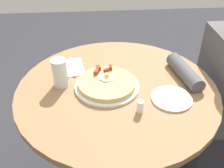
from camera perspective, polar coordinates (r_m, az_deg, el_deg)
dining_table at (r=1.32m, az=1.00°, el=-7.05°), size 0.92×0.92×0.75m
person_seated at (r=1.61m, az=22.45°, el=-4.43°), size 0.38×0.47×1.14m
pizza_plate at (r=1.21m, az=-1.09°, el=-0.49°), size 0.29×0.29×0.01m
breakfast_pizza at (r=1.20m, az=-1.13°, el=0.27°), size 0.26×0.26×0.04m
bread_plate at (r=1.17m, az=12.64°, el=-3.03°), size 0.17×0.17×0.01m
napkin at (r=1.36m, az=-9.15°, el=3.48°), size 0.19×0.16×0.00m
fork at (r=1.36m, az=-8.42°, el=3.74°), size 0.18×0.04×0.00m
knife at (r=1.36m, az=-9.92°, el=3.54°), size 0.18×0.04×0.00m
water_glass at (r=1.21m, az=-11.09°, el=2.32°), size 0.07×0.07×0.13m
salt_shaker at (r=1.07m, az=6.04°, el=-4.82°), size 0.03×0.03×0.05m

